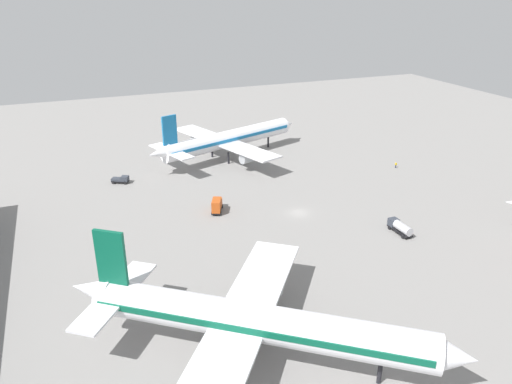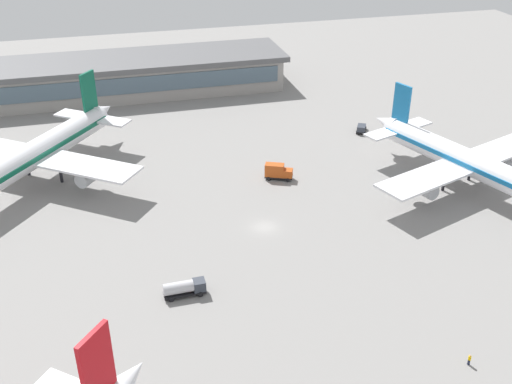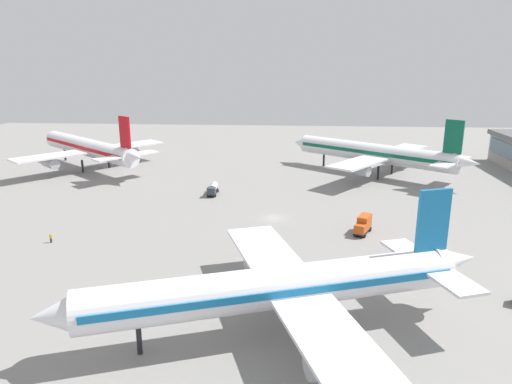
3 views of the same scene
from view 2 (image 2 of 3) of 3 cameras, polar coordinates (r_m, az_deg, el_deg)
ground at (r=108.18m, az=0.81°, el=-3.33°), size 288.00×288.00×0.00m
terminal_building at (r=174.17m, az=-12.93°, el=10.58°), size 93.19×21.49×9.78m
airplane_at_gate at (r=127.02m, az=-20.50°, el=3.10°), size 40.53×47.87×17.22m
airplane_taxiing at (r=124.23m, az=19.72°, el=2.49°), size 42.64×51.84×16.31m
pushback_tractor at (r=147.85m, az=9.87°, el=5.92°), size 3.76×4.78×1.90m
catering_truck at (r=123.53m, az=2.06°, el=1.94°), size 5.89×4.00×3.30m
fuel_truck at (r=92.30m, az=-6.75°, el=-8.94°), size 6.32×2.27×2.50m
ground_crew_worker at (r=85.86m, az=19.40°, el=-14.64°), size 0.41×0.58×1.67m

